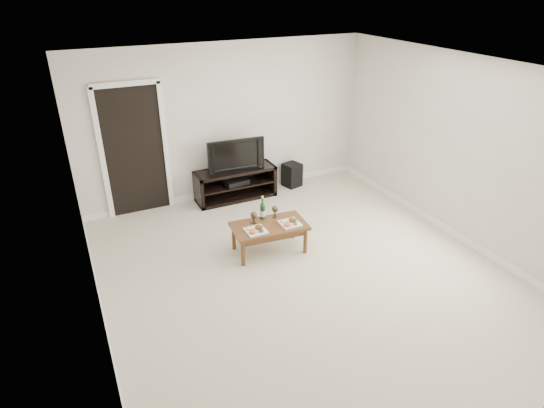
{
  "coord_description": "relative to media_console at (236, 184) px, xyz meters",
  "views": [
    {
      "loc": [
        -2.5,
        -4.25,
        3.5
      ],
      "look_at": [
        -0.11,
        0.76,
        0.7
      ],
      "focal_mm": 30.0,
      "sensor_mm": 36.0,
      "label": 1
    }
  ],
  "objects": [
    {
      "name": "floor",
      "position": [
        -0.02,
        -2.5,
        -0.28
      ],
      "size": [
        5.5,
        5.5,
        0.0
      ],
      "primitive_type": "plane",
      "color": "beige",
      "rests_on": "ground"
    },
    {
      "name": "back_wall",
      "position": [
        -0.02,
        0.27,
        1.02
      ],
      "size": [
        5.0,
        0.04,
        2.6
      ],
      "primitive_type": "cube",
      "color": "silver",
      "rests_on": "ground"
    },
    {
      "name": "ceiling",
      "position": [
        -0.02,
        -2.5,
        2.35
      ],
      "size": [
        5.0,
        5.5,
        0.04
      ],
      "primitive_type": "cube",
      "color": "white",
      "rests_on": "back_wall"
    },
    {
      "name": "doorway",
      "position": [
        -1.57,
        0.24,
        0.75
      ],
      "size": [
        0.9,
        0.02,
        2.05
      ],
      "primitive_type": "cube",
      "color": "black",
      "rests_on": "ground"
    },
    {
      "name": "media_console",
      "position": [
        0.0,
        0.0,
        0.0
      ],
      "size": [
        1.39,
        0.45,
        0.55
      ],
      "primitive_type": "cube",
      "color": "black",
      "rests_on": "ground"
    },
    {
      "name": "television",
      "position": [
        0.0,
        0.0,
        0.55
      ],
      "size": [
        0.98,
        0.2,
        0.56
      ],
      "primitive_type": "imported",
      "rotation": [
        0.0,
        0.0,
        -0.07
      ],
      "color": "black",
      "rests_on": "media_console"
    },
    {
      "name": "av_receiver",
      "position": [
        -0.0,
        -0.01,
        0.05
      ],
      "size": [
        0.43,
        0.34,
        0.08
      ],
      "primitive_type": "cube",
      "rotation": [
        0.0,
        0.0,
        0.11
      ],
      "color": "black",
      "rests_on": "media_console"
    },
    {
      "name": "subwoofer",
      "position": [
        1.13,
        0.05,
        -0.06
      ],
      "size": [
        0.35,
        0.35,
        0.43
      ],
      "primitive_type": "cube",
      "rotation": [
        0.0,
        0.0,
        0.25
      ],
      "color": "black",
      "rests_on": "ground"
    },
    {
      "name": "coffee_table",
      "position": [
        -0.2,
        -1.79,
        -0.07
      ],
      "size": [
        1.08,
        0.65,
        0.42
      ],
      "primitive_type": "cube",
      "rotation": [
        0.0,
        0.0,
        -0.09
      ],
      "color": "#5C3219",
      "rests_on": "ground"
    },
    {
      "name": "plate_left",
      "position": [
        -0.44,
        -1.88,
        0.18
      ],
      "size": [
        0.27,
        0.27,
        0.07
      ],
      "primitive_type": "cube",
      "color": "white",
      "rests_on": "coffee_table"
    },
    {
      "name": "plate_right",
      "position": [
        0.07,
        -1.9,
        0.18
      ],
      "size": [
        0.27,
        0.27,
        0.07
      ],
      "primitive_type": "cube",
      "color": "white",
      "rests_on": "coffee_table"
    },
    {
      "name": "wine_bottle",
      "position": [
        -0.21,
        -1.59,
        0.32
      ],
      "size": [
        0.07,
        0.07,
        0.35
      ],
      "primitive_type": "cylinder",
      "color": "#0F3819",
      "rests_on": "coffee_table"
    },
    {
      "name": "goblet_left",
      "position": [
        -0.37,
        -1.65,
        0.23
      ],
      "size": [
        0.09,
        0.09,
        0.17
      ],
      "primitive_type": null,
      "color": "#3D3321",
      "rests_on": "coffee_table"
    },
    {
      "name": "goblet_right",
      "position": [
        -0.03,
        -1.61,
        0.23
      ],
      "size": [
        0.09,
        0.09,
        0.17
      ],
      "primitive_type": null,
      "color": "#3D3321",
      "rests_on": "coffee_table"
    }
  ]
}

